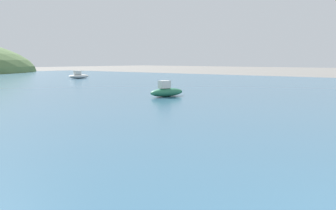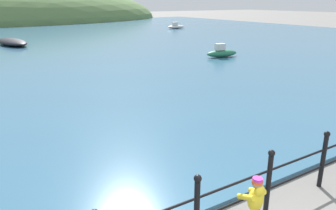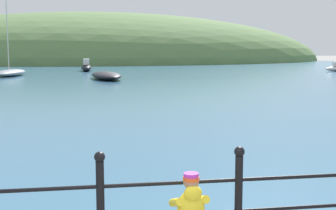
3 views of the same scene
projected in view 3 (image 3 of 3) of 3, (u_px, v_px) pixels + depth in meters
name	position (u px, v px, depth m)	size (l,w,h in m)	color
water	(99.00, 76.00, 35.09)	(80.00, 60.00, 0.10)	#386684
far_hillside	(94.00, 61.00, 69.96)	(69.03, 37.96, 14.48)	#567542
iron_railing	(100.00, 202.00, 5.08)	(9.50, 0.12, 1.21)	black
child_in_coat	(191.00, 210.00, 4.96)	(0.41, 0.40, 1.00)	brown
boat_far_left	(106.00, 75.00, 31.32)	(2.54, 5.15, 0.51)	black
boat_white_sailboat	(86.00, 67.00, 41.81)	(1.05, 3.57, 1.08)	black
boat_red_dinghy	(10.00, 72.00, 34.62)	(2.48, 4.78, 5.52)	gray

